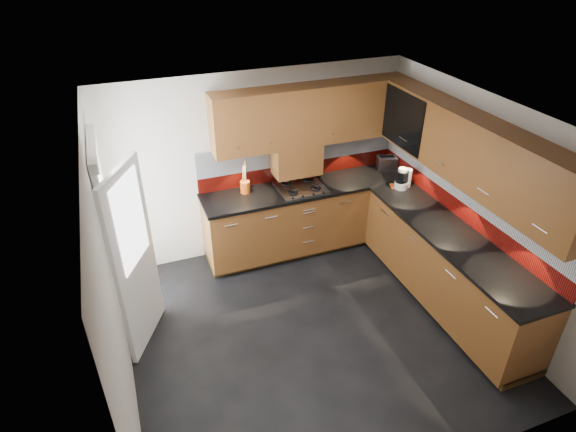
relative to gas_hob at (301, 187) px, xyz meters
name	(u,v)px	position (x,y,z in m)	size (l,w,h in m)	color
room	(316,213)	(-0.45, -1.47, 0.54)	(4.00, 3.80, 2.64)	black
base_cabinets	(369,243)	(0.62, -0.75, -0.52)	(2.70, 3.20, 0.95)	brown
countertop	(373,210)	(0.60, -0.77, -0.04)	(2.72, 3.22, 0.04)	black
backsplash	(382,177)	(0.83, -0.54, 0.25)	(2.70, 3.20, 0.54)	#650F09
upper_cabinets	(391,132)	(0.78, -0.69, 0.88)	(2.50, 3.20, 0.72)	brown
extractor_hood	(296,159)	(0.00, 0.17, 0.32)	(0.60, 0.33, 0.40)	brown
glass_cabinet	(414,117)	(1.26, -0.40, 0.91)	(0.32, 0.80, 0.66)	black
back_door	(122,249)	(-2.23, -0.72, 0.08)	(0.42, 1.19, 2.04)	white
gas_hob	(301,187)	(0.00, 0.00, 0.00)	(0.59, 0.52, 0.05)	silver
utensil_pot	(245,185)	(-0.69, 0.15, 0.08)	(0.12, 0.12, 0.44)	#DB5814
toaster	(387,163)	(1.30, 0.10, 0.08)	(0.30, 0.23, 0.19)	silver
food_processor	(402,179)	(1.19, -0.44, 0.11)	(0.17, 0.17, 0.28)	white
paper_towel	(407,178)	(1.28, -0.42, 0.11)	(0.12, 0.12, 0.24)	white
orange_cloth	(397,186)	(1.16, -0.39, -0.01)	(0.15, 0.13, 0.02)	#F3551B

